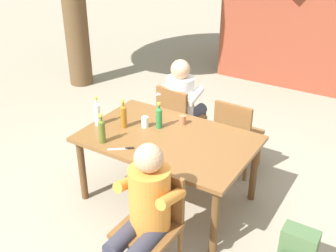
{
  "coord_description": "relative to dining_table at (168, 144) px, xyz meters",
  "views": [
    {
      "loc": [
        1.79,
        -2.9,
        2.65
      ],
      "look_at": [
        0.0,
        0.0,
        0.84
      ],
      "focal_mm": 44.03,
      "sensor_mm": 36.0,
      "label": 1
    }
  ],
  "objects": [
    {
      "name": "ground_plane",
      "position": [
        0.0,
        0.0,
        -0.64
      ],
      "size": [
        24.0,
        24.0,
        0.0
      ],
      "primitive_type": "plane",
      "color": "gray"
    },
    {
      "name": "dining_table",
      "position": [
        0.0,
        0.0,
        0.0
      ],
      "size": [
        1.62,
        1.05,
        0.72
      ],
      "color": "brown",
      "rests_on": "ground_plane"
    },
    {
      "name": "chair_far_left",
      "position": [
        -0.37,
        0.82,
        -0.15
      ],
      "size": [
        0.49,
        0.49,
        0.87
      ],
      "color": "brown",
      "rests_on": "ground_plane"
    },
    {
      "name": "chair_near_right",
      "position": [
        0.37,
        -0.82,
        -0.15
      ],
      "size": [
        0.45,
        0.45,
        0.87
      ],
      "color": "brown",
      "rests_on": "ground_plane"
    },
    {
      "name": "chair_far_right",
      "position": [
        0.36,
        0.82,
        -0.15
      ],
      "size": [
        0.45,
        0.45,
        0.87
      ],
      "color": "brown",
      "rests_on": "ground_plane"
    },
    {
      "name": "person_in_white_shirt",
      "position": [
        -0.37,
        0.93,
        0.01
      ],
      "size": [
        0.47,
        0.61,
        1.18
      ],
      "color": "white",
      "rests_on": "ground_plane"
    },
    {
      "name": "person_in_plaid_shirt",
      "position": [
        0.37,
        -0.93,
        0.01
      ],
      "size": [
        0.47,
        0.61,
        1.18
      ],
      "color": "orange",
      "rests_on": "ground_plane"
    },
    {
      "name": "bottle_amber",
      "position": [
        -0.48,
        -0.06,
        0.21
      ],
      "size": [
        0.06,
        0.06,
        0.3
      ],
      "color": "#996019",
      "rests_on": "dining_table"
    },
    {
      "name": "bottle_clear",
      "position": [
        -0.73,
        -0.15,
        0.21
      ],
      "size": [
        0.06,
        0.06,
        0.3
      ],
      "color": "white",
      "rests_on": "dining_table"
    },
    {
      "name": "bottle_olive",
      "position": [
        -0.47,
        -0.4,
        0.21
      ],
      "size": [
        0.06,
        0.06,
        0.29
      ],
      "color": "#566623",
      "rests_on": "dining_table"
    },
    {
      "name": "bottle_green",
      "position": [
        -0.18,
        0.12,
        0.2
      ],
      "size": [
        0.06,
        0.06,
        0.27
      ],
      "color": "#287A38",
      "rests_on": "dining_table"
    },
    {
      "name": "cup_terracotta",
      "position": [
        -0.02,
        0.31,
        0.13
      ],
      "size": [
        0.07,
        0.07,
        0.09
      ],
      "primitive_type": "cylinder",
      "color": "#BC6B47",
      "rests_on": "dining_table"
    },
    {
      "name": "cup_white",
      "position": [
        -0.3,
        0.06,
        0.13
      ],
      "size": [
        0.07,
        0.07,
        0.11
      ],
      "primitive_type": "cylinder",
      "color": "white",
      "rests_on": "dining_table"
    },
    {
      "name": "table_knife",
      "position": [
        -0.23,
        -0.4,
        0.08
      ],
      "size": [
        0.2,
        0.16,
        0.01
      ],
      "color": "silver",
      "rests_on": "dining_table"
    },
    {
      "name": "backpack_by_near_side",
      "position": [
        1.39,
        -0.24,
        -0.46
      ],
      "size": [
        0.29,
        0.23,
        0.38
      ],
      "color": "#47663D",
      "rests_on": "ground_plane"
    }
  ]
}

